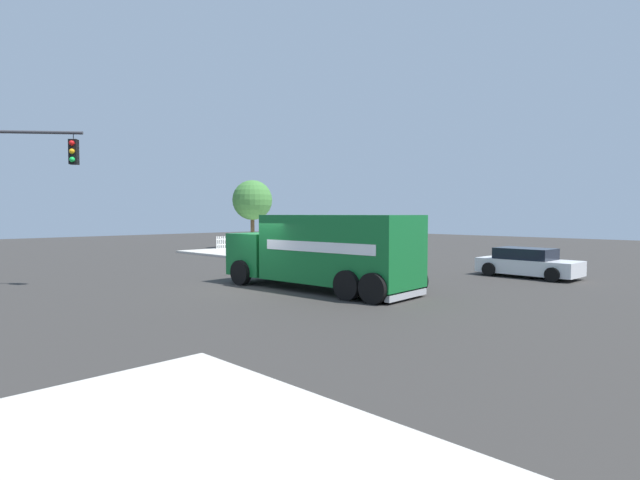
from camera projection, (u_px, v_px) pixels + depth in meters
The scene contains 10 objects.
ground_plane at pixel (259, 288), 19.21m from camera, with size 100.00×100.00×0.00m, color #33302D.
sidewalk_corner_near at pixel (287, 252), 36.89m from camera, with size 11.64×11.64×0.14m, color beige.
delivery_truck at pixel (324, 251), 18.69m from camera, with size 3.21×8.14×2.81m.
traffic_light_primary at pixel (5, 182), 18.85m from camera, with size 3.37×2.82×6.19m.
pickup_tan at pixel (343, 249), 30.47m from camera, with size 2.48×5.30×1.38m.
sedan_white at pixel (528, 263), 22.51m from camera, with size 2.15×4.35×1.31m.
pedestrian_near_corner at pixel (280, 237), 37.80m from camera, with size 0.33×0.50×1.67m.
pedestrian_crossing at pixel (309, 238), 38.16m from camera, with size 0.53×0.26×1.59m.
picket_fence_run at pixel (242, 241), 40.78m from camera, with size 4.96×0.05×0.95m.
shade_tree_near at pixel (252, 200), 40.94m from camera, with size 3.27×3.27×5.48m.
Camera 1 is at (11.90, 15.11, 2.85)m, focal length 28.03 mm.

